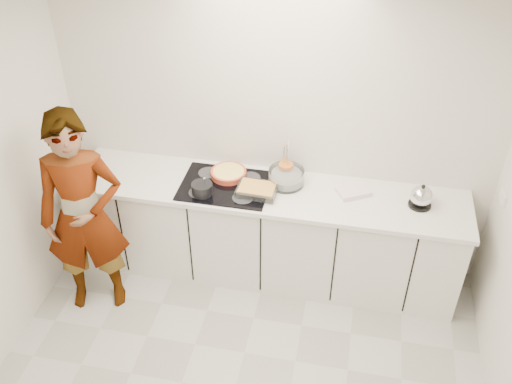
% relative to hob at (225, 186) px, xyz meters
% --- Properties ---
extents(ceiling, '(3.60, 3.20, 0.00)m').
position_rel_hob_xyz_m(ceiling, '(0.35, -1.26, 1.68)').
color(ceiling, white).
rests_on(ceiling, wall_back).
extents(wall_back, '(3.60, 0.00, 2.60)m').
position_rel_hob_xyz_m(wall_back, '(0.35, 0.34, 0.38)').
color(wall_back, silver).
rests_on(wall_back, ground).
extents(base_cabinets, '(3.20, 0.58, 0.87)m').
position_rel_hob_xyz_m(base_cabinets, '(0.35, 0.02, -0.48)').
color(base_cabinets, white).
rests_on(base_cabinets, floor).
extents(countertop, '(3.24, 0.64, 0.04)m').
position_rel_hob_xyz_m(countertop, '(0.35, 0.02, -0.03)').
color(countertop, white).
rests_on(countertop, base_cabinets).
extents(hob, '(0.72, 0.54, 0.01)m').
position_rel_hob_xyz_m(hob, '(0.00, 0.00, 0.00)').
color(hob, black).
rests_on(hob, countertop).
extents(tart_dish, '(0.34, 0.34, 0.05)m').
position_rel_hob_xyz_m(tart_dish, '(-0.00, 0.13, 0.03)').
color(tart_dish, '#C2452C').
rests_on(tart_dish, hob).
extents(saucepan, '(0.17, 0.17, 0.16)m').
position_rel_hob_xyz_m(saucepan, '(-0.15, -0.15, 0.05)').
color(saucepan, black).
rests_on(saucepan, hob).
extents(baking_dish, '(0.32, 0.24, 0.06)m').
position_rel_hob_xyz_m(baking_dish, '(0.28, -0.06, 0.04)').
color(baking_dish, silver).
rests_on(baking_dish, hob).
extents(mixing_bowl, '(0.29, 0.29, 0.14)m').
position_rel_hob_xyz_m(mixing_bowl, '(0.48, 0.13, 0.06)').
color(mixing_bowl, silver).
rests_on(mixing_bowl, countertop).
extents(tea_towel, '(0.30, 0.28, 0.04)m').
position_rel_hob_xyz_m(tea_towel, '(1.03, 0.11, 0.01)').
color(tea_towel, white).
rests_on(tea_towel, countertop).
extents(kettle, '(0.23, 0.23, 0.20)m').
position_rel_hob_xyz_m(kettle, '(1.55, 0.05, 0.08)').
color(kettle, black).
rests_on(kettle, countertop).
extents(utensil_crock, '(0.12, 0.12, 0.15)m').
position_rel_hob_xyz_m(utensil_crock, '(0.47, 0.20, 0.07)').
color(utensil_crock, orange).
rests_on(utensil_crock, countertop).
extents(cook, '(0.75, 0.61, 1.79)m').
position_rel_hob_xyz_m(cook, '(-0.98, -0.58, -0.02)').
color(cook, white).
rests_on(cook, floor).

